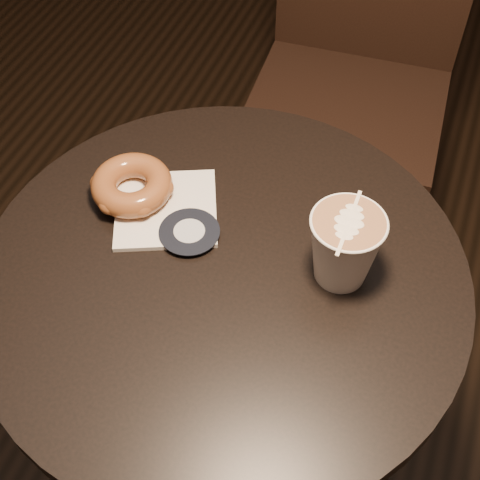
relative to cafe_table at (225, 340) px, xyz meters
The scene contains 5 objects.
cafe_table is the anchor object (origin of this frame).
chair 0.80m from the cafe_table, 88.85° to the left, with size 0.47×0.47×1.11m.
pastry_bag 0.25m from the cafe_table, 149.81° to the left, with size 0.15×0.15×0.01m, color white.
doughnut 0.30m from the cafe_table, 156.60° to the left, with size 0.12×0.12×0.04m, color brown.
latte_cup 0.30m from the cafe_table, 17.52° to the left, with size 0.10×0.10×0.11m, color silver, non-canonical shape.
Camera 1 is at (0.22, -0.51, 1.51)m, focal length 50.00 mm.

